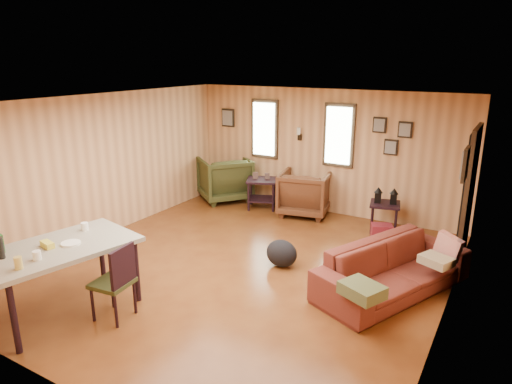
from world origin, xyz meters
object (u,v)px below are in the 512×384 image
Objects in this scene: side_table at (385,202)px; dining_table at (59,252)px; recliner_brown at (305,191)px; recliner_green at (225,177)px; end_table at (262,188)px; sofa at (394,261)px.

dining_table reaches higher than side_table.
dining_table is (-0.99, -4.72, 0.31)m from recliner_brown.
end_table is (0.97, -0.09, -0.09)m from recliner_green.
sofa is 1.20× the size of dining_table.
sofa is 4.72m from recliner_green.
sofa is 4.13m from dining_table.
side_table is at bearing -1.02° from end_table.
recliner_green reaches higher than side_table.
recliner_green is (-4.16, 2.23, 0.08)m from sofa.
sofa is 2.95× the size of end_table.
recliner_brown is 1.25× the size of end_table.
side_table is 0.43× the size of dining_table.
sofa is at bearing 100.07° from recliner_green.
recliner_brown is at bearing 175.33° from side_table.
side_table reaches higher than end_table.
end_table is at bearing 79.81° from sofa.
recliner_green is at bearing 85.42° from sofa.
recliner_brown is at bearing 5.36° from end_table.
end_table is at bearing 122.84° from recliner_green.
recliner_brown reaches higher than side_table.
recliner_green is at bearing -12.32° from recliner_brown.
side_table is at bearing 72.79° from dining_table.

